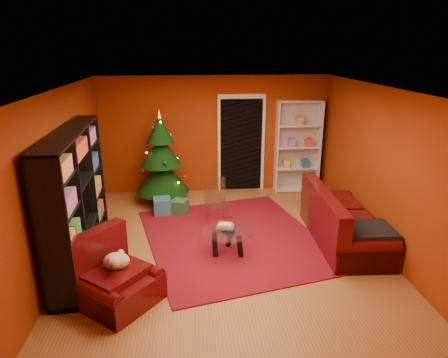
{
  "coord_description": "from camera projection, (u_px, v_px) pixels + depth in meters",
  "views": [
    {
      "loc": [
        -0.58,
        -5.98,
        3.2
      ],
      "look_at": [
        0.0,
        0.4,
        1.05
      ],
      "focal_mm": 32.0,
      "sensor_mm": 36.0,
      "label": 1
    }
  ],
  "objects": [
    {
      "name": "coffee_table",
      "position": [
        228.0,
        241.0,
        6.39
      ],
      "size": [
        1.01,
        1.01,
        0.52
      ],
      "primitive_type": null,
      "rotation": [
        0.0,
        0.0,
        -0.23
      ],
      "color": "gray",
      "rests_on": "rug"
    },
    {
      "name": "wall_back",
      "position": [
        214.0,
        135.0,
        8.92
      ],
      "size": [
        5.0,
        0.05,
        2.6
      ],
      "primitive_type": "cube",
      "color": "#92300B",
      "rests_on": "ground"
    },
    {
      "name": "white_bookshelf",
      "position": [
        298.0,
        147.0,
        8.97
      ],
      "size": [
        0.99,
        0.38,
        2.12
      ],
      "primitive_type": null,
      "rotation": [
        0.0,
        0.0,
        -0.02
      ],
      "color": "white",
      "rests_on": "floor"
    },
    {
      "name": "gift_box_teal",
      "position": [
        162.0,
        206.0,
        7.93
      ],
      "size": [
        0.37,
        0.37,
        0.33
      ],
      "primitive_type": "cube",
      "rotation": [
        0.0,
        0.0,
        0.11
      ],
      "color": "#286C81",
      "rests_on": "floor"
    },
    {
      "name": "wall_left",
      "position": [
        62.0,
        177.0,
        6.08
      ],
      "size": [
        0.05,
        5.5,
        2.6
      ],
      "primitive_type": "cube",
      "color": "#92300B",
      "rests_on": "ground"
    },
    {
      "name": "rug",
      "position": [
        233.0,
        238.0,
        6.96
      ],
      "size": [
        3.52,
        3.87,
        0.02
      ],
      "primitive_type": "cube",
      "rotation": [
        0.0,
        0.0,
        0.23
      ],
      "color": "maroon",
      "rests_on": "floor"
    },
    {
      "name": "gift_box_green",
      "position": [
        180.0,
        207.0,
        7.95
      ],
      "size": [
        0.38,
        0.38,
        0.29
      ],
      "primitive_type": "cube",
      "rotation": [
        0.0,
        0.0,
        -0.39
      ],
      "color": "#285F33",
      "rests_on": "floor"
    },
    {
      "name": "floor",
      "position": [
        226.0,
        247.0,
        6.72
      ],
      "size": [
        5.0,
        5.5,
        0.05
      ],
      "primitive_type": "cube",
      "color": "brown",
      "rests_on": "ground"
    },
    {
      "name": "gift_box_red",
      "position": [
        158.0,
        193.0,
        8.81
      ],
      "size": [
        0.27,
        0.27,
        0.21
      ],
      "primitive_type": "cube",
      "rotation": [
        0.0,
        0.0,
        0.34
      ],
      "color": "maroon",
      "rests_on": "floor"
    },
    {
      "name": "sofa",
      "position": [
        345.0,
        216.0,
        6.72
      ],
      "size": [
        1.07,
        2.22,
        0.94
      ],
      "primitive_type": null,
      "rotation": [
        0.0,
        0.0,
        1.53
      ],
      "color": "#42080A",
      "rests_on": "rug"
    },
    {
      "name": "dog",
      "position": [
        116.0,
        261.0,
        5.13
      ],
      "size": [
        0.48,
        0.5,
        0.25
      ],
      "primitive_type": null,
      "rotation": [
        0.0,
        0.0,
        0.89
      ],
      "color": "beige",
      "rests_on": "armchair"
    },
    {
      "name": "christmas_tree",
      "position": [
        161.0,
        158.0,
        8.3
      ],
      "size": [
        1.4,
        1.4,
        2.01
      ],
      "primitive_type": null,
      "rotation": [
        0.0,
        0.0,
        -0.29
      ],
      "color": "black",
      "rests_on": "floor"
    },
    {
      "name": "media_unit",
      "position": [
        76.0,
        199.0,
        5.93
      ],
      "size": [
        0.54,
        2.7,
        2.06
      ],
      "primitive_type": null,
      "rotation": [
        0.0,
        0.0,
        0.05
      ],
      "color": "black",
      "rests_on": "floor"
    },
    {
      "name": "armchair",
      "position": [
        117.0,
        277.0,
        5.12
      ],
      "size": [
        1.37,
        1.37,
        0.76
      ],
      "primitive_type": null,
      "rotation": [
        0.0,
        0.0,
        0.89
      ],
      "color": "#42080A",
      "rests_on": "rug"
    },
    {
      "name": "acrylic_chair",
      "position": [
        217.0,
        204.0,
        7.42
      ],
      "size": [
        0.44,
        0.47,
        0.78
      ],
      "primitive_type": null,
      "rotation": [
        0.0,
        0.0,
        0.09
      ],
      "color": "#66605B",
      "rests_on": "rug"
    },
    {
      "name": "ceiling",
      "position": [
        226.0,
        86.0,
        5.88
      ],
      "size": [
        5.0,
        5.5,
        0.05
      ],
      "primitive_type": "cube",
      "color": "silver",
      "rests_on": "wall_back"
    },
    {
      "name": "doorway",
      "position": [
        241.0,
        146.0,
        9.01
      ],
      "size": [
        1.06,
        0.6,
        2.16
      ],
      "primitive_type": null,
      "color": "black",
      "rests_on": "floor"
    },
    {
      "name": "wall_right",
      "position": [
        380.0,
        168.0,
        6.52
      ],
      "size": [
        0.05,
        5.5,
        2.6
      ],
      "primitive_type": "cube",
      "color": "#92300B",
      "rests_on": "ground"
    }
  ]
}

